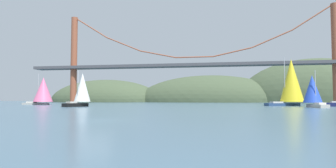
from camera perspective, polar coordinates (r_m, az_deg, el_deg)
The scene contains 9 objects.
ground_plane at distance 22.42m, azimuth -14.46°, elevation -7.22°, with size 360.00×360.00×0.00m, color #426075.
headland_center at distance 155.44m, azimuth 8.46°, elevation -3.65°, with size 82.24×44.00×29.28m, color #425138.
headland_right at distance 163.46m, azimuth 28.15°, elevation -3.29°, with size 80.96×44.00×45.41m, color #425138.
headland_left at distance 168.13m, azimuth -12.48°, elevation -3.57°, with size 66.38×44.00×25.81m, color #425138.
suspension_bridge at distance 116.77m, azimuth 5.40°, elevation 4.56°, with size 144.08×6.00×38.70m.
sailboat_pink_spinnaker at distance 89.37m, azimuth -24.16°, elevation -1.17°, with size 8.80×5.41×9.22m.
sailboat_blue_spinnaker at distance 62.84m, azimuth 27.43°, elevation -1.16°, with size 4.08×6.77×7.35m.
sailboat_white_mainsail at distance 65.07m, azimuth -17.18°, elevation -0.98°, with size 4.37×7.42×7.90m.
sailboat_yellow_sail at distance 74.56m, azimuth 23.80°, elevation 0.51°, with size 10.27×7.05×11.81m.
Camera 1 is at (9.23, -20.37, 1.66)m, focal length 29.89 mm.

